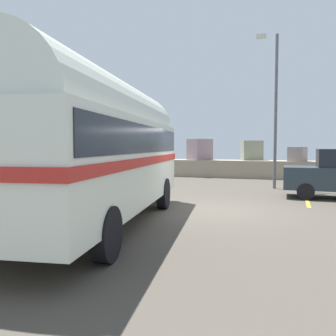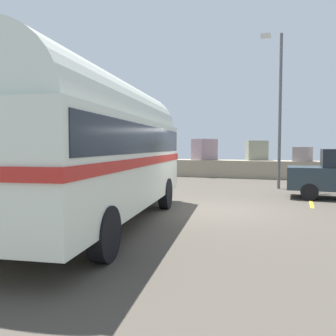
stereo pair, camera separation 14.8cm
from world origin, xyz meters
name	(u,v)px [view 2 (the right image)]	position (x,y,z in m)	size (l,w,h in m)	color
ground	(214,210)	(0.00, 0.00, 0.01)	(32.00, 26.00, 0.02)	#49433A
breakwater	(255,166)	(-0.11, 11.83, 0.72)	(31.36, 2.10, 2.45)	gray
vintage_coach	(100,143)	(-2.16, -3.10, 2.05)	(3.77, 8.86, 3.70)	black
lamp_post	(278,103)	(1.51, 6.33, 3.95)	(0.96, 0.41, 7.07)	#5B5B60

